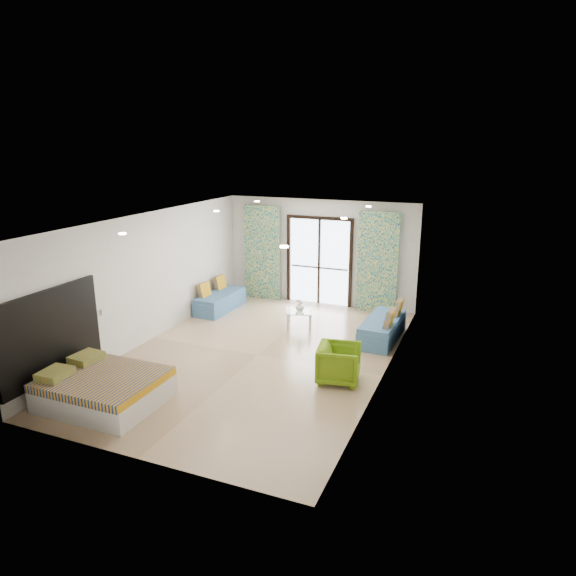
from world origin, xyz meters
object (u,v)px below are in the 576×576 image
at_px(daybed_right, 383,328).
at_px(coffee_table, 299,312).
at_px(daybed_left, 220,300).
at_px(armchair, 339,362).
at_px(bed, 103,388).

distance_m(daybed_right, coffee_table, 1.94).
xyz_separation_m(daybed_left, armchair, (3.93, -2.73, 0.13)).
xyz_separation_m(daybed_left, coffee_table, (2.29, -0.39, 0.09)).
xyz_separation_m(coffee_table, armchair, (1.64, -2.35, 0.03)).
distance_m(coffee_table, armchair, 2.87).
distance_m(daybed_left, armchair, 4.79).
bearing_deg(daybed_left, daybed_right, -4.83).
xyz_separation_m(daybed_right, armchair, (-0.30, -2.26, 0.11)).
relative_size(bed, daybed_left, 1.12).
distance_m(daybed_left, coffee_table, 2.32).
height_order(daybed_right, armchair, daybed_right).
xyz_separation_m(daybed_left, daybed_right, (4.23, -0.47, 0.02)).
bearing_deg(armchair, coffee_table, 24.87).
bearing_deg(armchair, daybed_left, 45.11).
bearing_deg(daybed_left, coffee_table, -7.98).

